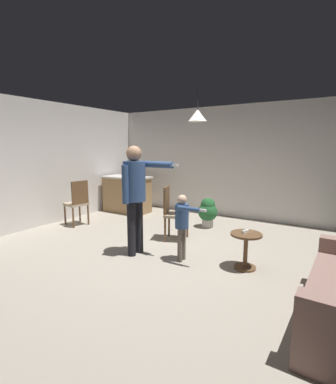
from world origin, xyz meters
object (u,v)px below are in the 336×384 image
at_px(kitchen_counter, 127,194).
at_px(person_adult, 135,188).
at_px(person_child, 182,220).
at_px(dining_chair_near_wall, 78,201).
at_px(dining_chair_by_counter, 173,211).
at_px(side_table_by_couch, 246,246).
at_px(spare_remote_on_table, 245,231).
at_px(potted_plant_corner, 208,211).

distance_m(kitchen_counter, person_adult, 3.11).
bearing_deg(person_child, dining_chair_near_wall, -100.44).
height_order(person_adult, dining_chair_by_counter, person_adult).
relative_size(side_table_by_couch, person_adult, 0.30).
distance_m(kitchen_counter, dining_chair_by_counter, 2.55).
xyz_separation_m(side_table_by_couch, dining_chair_near_wall, (-3.79, 0.25, 0.22)).
bearing_deg(side_table_by_couch, person_adult, -166.69).
distance_m(dining_chair_near_wall, spare_remote_on_table, 3.78).
bearing_deg(person_adult, kitchen_counter, -132.94).
height_order(dining_chair_near_wall, potted_plant_corner, dining_chair_near_wall).
bearing_deg(spare_remote_on_table, person_child, -163.37).
bearing_deg(dining_chair_near_wall, side_table_by_couch, -82.86).
relative_size(dining_chair_near_wall, spare_remote_on_table, 7.69).
relative_size(person_adult, spare_remote_on_table, 13.38).
bearing_deg(spare_remote_on_table, side_table_by_couch, -44.72).
height_order(person_child, spare_remote_on_table, person_child).
relative_size(kitchen_counter, person_child, 1.23).
relative_size(side_table_by_couch, dining_chair_by_counter, 0.52).
xyz_separation_m(person_adult, dining_chair_near_wall, (-2.13, 0.64, -0.53)).
bearing_deg(person_adult, side_table_by_couch, 107.35).
xyz_separation_m(kitchen_counter, spare_remote_on_table, (3.72, -1.82, 0.06)).
bearing_deg(dining_chair_by_counter, spare_remote_on_table, 50.48).
xyz_separation_m(person_adult, dining_chair_by_counter, (0.12, 0.94, -0.53)).
bearing_deg(dining_chair_near_wall, potted_plant_corner, -49.47).
bearing_deg(person_child, person_adult, -79.36).
distance_m(kitchen_counter, dining_chair_near_wall, 1.59).
xyz_separation_m(side_table_by_couch, spare_remote_on_table, (-0.02, 0.02, 0.21)).
height_order(kitchen_counter, person_adult, person_adult).
distance_m(person_adult, person_child, 0.90).
height_order(person_adult, spare_remote_on_table, person_adult).
xyz_separation_m(person_child, dining_chair_near_wall, (-2.90, 0.49, -0.09)).
relative_size(person_adult, potted_plant_corner, 2.72).
bearing_deg(side_table_by_couch, potted_plant_corner, 128.73).
relative_size(side_table_by_couch, spare_remote_on_table, 4.00).
bearing_deg(side_table_by_couch, dining_chair_near_wall, 176.24).
relative_size(person_adult, dining_chair_near_wall, 1.74).
bearing_deg(side_table_by_couch, person_child, -165.22).
distance_m(person_child, potted_plant_corner, 1.96).
height_order(potted_plant_corner, spare_remote_on_table, potted_plant_corner).
height_order(kitchen_counter, dining_chair_near_wall, dining_chair_near_wall).
bearing_deg(kitchen_counter, side_table_by_couch, -26.16).
relative_size(kitchen_counter, side_table_by_couch, 2.42).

